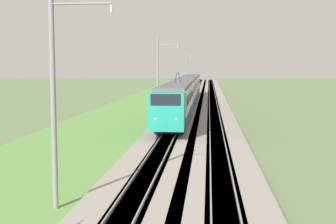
{
  "coord_description": "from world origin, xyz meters",
  "views": [
    {
      "loc": [
        -9.72,
        -3.14,
        5.94
      ],
      "look_at": [
        26.37,
        0.0,
        2.29
      ],
      "focal_mm": 50.0,
      "sensor_mm": 36.0,
      "label": 1
    }
  ],
  "objects_px": {
    "catenary_mast_far": "(178,72)",
    "catenary_mast_near": "(54,95)",
    "catenary_mast_mid": "(158,75)",
    "catenary_mast_distant": "(187,70)",
    "passenger_train": "(186,91)"
  },
  "relations": [
    {
      "from": "passenger_train",
      "to": "catenary_mast_mid",
      "type": "distance_m",
      "value": 8.34
    },
    {
      "from": "passenger_train",
      "to": "catenary_mast_distant",
      "type": "distance_m",
      "value": 69.1
    },
    {
      "from": "catenary_mast_near",
      "to": "catenary_mast_far",
      "type": "xyz_separation_m",
      "value": [
        76.45,
        -0.0,
        -0.19
      ]
    },
    {
      "from": "catenary_mast_mid",
      "to": "catenary_mast_far",
      "type": "height_order",
      "value": "catenary_mast_mid"
    },
    {
      "from": "passenger_train",
      "to": "catenary_mast_far",
      "type": "bearing_deg",
      "value": -174.49
    },
    {
      "from": "catenary_mast_near",
      "to": "catenary_mast_mid",
      "type": "height_order",
      "value": "catenary_mast_mid"
    },
    {
      "from": "catenary_mast_mid",
      "to": "catenary_mast_near",
      "type": "bearing_deg",
      "value": -180.0
    },
    {
      "from": "catenary_mast_mid",
      "to": "catenary_mast_far",
      "type": "relative_size",
      "value": 1.05
    },
    {
      "from": "catenary_mast_mid",
      "to": "catenary_mast_distant",
      "type": "xyz_separation_m",
      "value": [
        76.45,
        -0.0,
        -0.28
      ]
    },
    {
      "from": "catenary_mast_far",
      "to": "catenary_mast_distant",
      "type": "xyz_separation_m",
      "value": [
        38.22,
        -0.0,
        -0.07
      ]
    },
    {
      "from": "catenary_mast_mid",
      "to": "catenary_mast_distant",
      "type": "height_order",
      "value": "catenary_mast_mid"
    },
    {
      "from": "catenary_mast_far",
      "to": "catenary_mast_near",
      "type": "bearing_deg",
      "value": 180.0
    },
    {
      "from": "catenary_mast_far",
      "to": "passenger_train",
      "type": "bearing_deg",
      "value": -174.49
    },
    {
      "from": "passenger_train",
      "to": "catenary_mast_mid",
      "type": "bearing_deg",
      "value": -21.74
    },
    {
      "from": "passenger_train",
      "to": "catenary_mast_far",
      "type": "distance_m",
      "value": 30.99
    }
  ]
}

